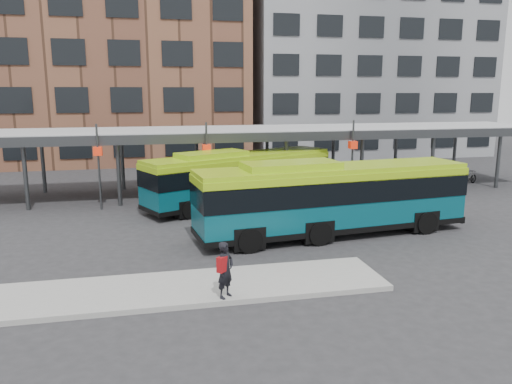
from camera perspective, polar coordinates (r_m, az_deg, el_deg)
name	(u,v)px	position (r m, az deg, el deg)	size (l,w,h in m)	color
ground	(308,252)	(20.95, 5.98, -6.85)	(120.00, 120.00, 0.00)	#28282B
boarding_island	(179,289)	(17.14, -8.74, -10.88)	(14.00, 3.00, 0.18)	gray
canopy	(246,133)	(32.44, -1.16, 6.81)	(40.00, 6.53, 4.80)	#999B9E
building_brick	(103,42)	(51.15, -17.12, 16.01)	(26.00, 14.00, 22.00)	brown
building_grey	(359,57)	(55.64, 11.71, 14.84)	(24.00, 14.00, 20.00)	slate
bus_front	(332,196)	(23.08, 8.68, -0.49)	(12.96, 4.12, 3.51)	#074652
bus_rear	(240,176)	(29.04, -1.82, 1.84)	(11.75, 7.18, 3.25)	#074652
pedestrian	(225,270)	(15.78, -3.53, -8.84)	(0.77, 0.77, 1.81)	black
bike_rack	(435,179)	(37.04, 19.77, 1.37)	(7.02, 1.61, 1.05)	slate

